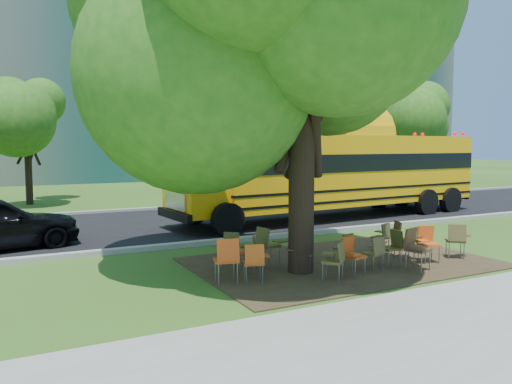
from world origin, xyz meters
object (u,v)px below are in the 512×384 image
chair_5 (415,245)px  chair_7 (457,237)px  school_bus (345,170)px  chair_14 (351,252)px  chair_2 (336,257)px  chair_13 (383,235)px  main_tree (303,35)px  chair_11 (346,245)px  chair_12 (403,236)px  chair_1 (255,259)px  chair_6 (392,244)px  chair_8 (250,250)px  chair_9 (229,246)px  chair_0 (228,256)px  chair_10 (267,242)px  chair_3 (303,249)px  chair_4 (375,250)px  chair_15 (427,240)px

chair_5 → chair_7: size_ratio=1.08×
school_bus → chair_14: bearing=-131.0°
chair_2 → chair_13: bearing=-9.2°
main_tree → chair_11: bearing=5.3°
school_bus → chair_2: 9.65m
chair_12 → chair_13: (0.04, 0.76, -0.09)m
chair_11 → chair_1: bearing=178.3°
chair_6 → chair_8: chair_6 is taller
chair_2 → chair_5: bearing=-43.0°
main_tree → chair_13: 5.55m
main_tree → chair_6: bearing=-13.4°
chair_8 → chair_9: size_ratio=0.99×
school_bus → chair_0: 10.45m
chair_1 → chair_10: (0.95, 1.21, 0.05)m
chair_12 → chair_3: bearing=-67.2°
chair_4 → chair_7: bearing=-7.5°
chair_0 → chair_7: 5.96m
chair_4 → school_bus: bearing=48.9°
chair_12 → chair_11: bearing=-71.7°
chair_3 → chair_9: size_ratio=1.04×
school_bus → chair_6: bearing=-124.3°
chair_14 → chair_15: bearing=170.8°
chair_15 → chair_6: bearing=13.9°
chair_5 → chair_6: chair_5 is taller
main_tree → chair_8: (-0.95, 0.62, -4.64)m
chair_6 → chair_10: chair_10 is taller
chair_1 → chair_15: 4.51m
chair_5 → chair_12: bearing=-136.8°
chair_14 → chair_15: (2.40, 0.19, 0.02)m
chair_5 → chair_15: 0.99m
chair_6 → chair_7: 1.99m
chair_9 → chair_13: (4.15, -0.47, 0.00)m
chair_5 → chair_13: bearing=-125.9°
chair_7 → chair_12: 1.34m
chair_12 → chair_15: chair_12 is taller
chair_7 → chair_5: bearing=-130.1°
chair_3 → chair_6: bearing=-152.0°
school_bus → chair_6: size_ratio=15.18×
main_tree → chair_14: 4.73m
chair_6 → chair_12: chair_12 is taller
school_bus → chair_8: bearing=-145.0°
chair_12 → chair_2: bearing=-46.6°
chair_10 → chair_11: size_ratio=1.21×
chair_11 → chair_3: bearing=172.3°
chair_14 → chair_5: bearing=155.3°
chair_7 → chair_14: bearing=-141.1°
school_bus → chair_12: size_ratio=13.91×
chair_1 → chair_11: bearing=29.2°
chair_2 → chair_12: chair_12 is taller
main_tree → chair_8: size_ratio=10.98×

